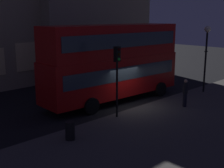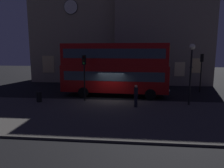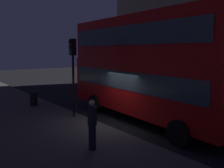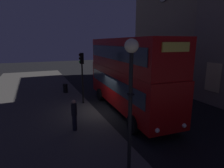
{
  "view_description": "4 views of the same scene",
  "coord_description": "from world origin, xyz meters",
  "px_view_note": "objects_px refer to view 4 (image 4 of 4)",
  "views": [
    {
      "loc": [
        -14.1,
        -12.86,
        5.89
      ],
      "look_at": [
        -1.69,
        -0.19,
        1.84
      ],
      "focal_mm": 48.32,
      "sensor_mm": 36.0,
      "label": 1
    },
    {
      "loc": [
        2.03,
        -18.91,
        4.62
      ],
      "look_at": [
        0.07,
        0.8,
        1.37
      ],
      "focal_mm": 32.97,
      "sensor_mm": 36.0,
      "label": 2
    },
    {
      "loc": [
        9.9,
        -7.43,
        3.62
      ],
      "look_at": [
        -1.0,
        0.5,
        1.86
      ],
      "focal_mm": 41.68,
      "sensor_mm": 36.0,
      "label": 3
    },
    {
      "loc": [
        12.24,
        -4.71,
        5.02
      ],
      "look_at": [
        -0.3,
        0.63,
        1.97
      ],
      "focal_mm": 30.02,
      "sensor_mm": 36.0,
      "label": 4
    }
  ],
  "objects_px": {
    "double_decker_bus": "(127,71)",
    "traffic_light_near_kerb": "(82,68)",
    "litter_bin": "(65,88)",
    "pedestrian": "(74,114)",
    "street_lamp": "(131,80)"
  },
  "relations": [
    {
      "from": "double_decker_bus",
      "to": "litter_bin",
      "type": "xyz_separation_m",
      "value": [
        -6.38,
        -3.53,
        -2.4
      ]
    },
    {
      "from": "double_decker_bus",
      "to": "street_lamp",
      "type": "relative_size",
      "value": 2.15
    },
    {
      "from": "street_lamp",
      "to": "pedestrian",
      "type": "distance_m",
      "value": 5.3
    },
    {
      "from": "pedestrian",
      "to": "double_decker_bus",
      "type": "bearing_deg",
      "value": 22.97
    },
    {
      "from": "traffic_light_near_kerb",
      "to": "street_lamp",
      "type": "xyz_separation_m",
      "value": [
        8.97,
        -0.53,
        0.7
      ]
    },
    {
      "from": "traffic_light_near_kerb",
      "to": "street_lamp",
      "type": "bearing_deg",
      "value": -3.59
    },
    {
      "from": "double_decker_bus",
      "to": "pedestrian",
      "type": "distance_m",
      "value": 5.25
    },
    {
      "from": "double_decker_bus",
      "to": "traffic_light_near_kerb",
      "type": "relative_size",
      "value": 2.64
    },
    {
      "from": "traffic_light_near_kerb",
      "to": "litter_bin",
      "type": "height_order",
      "value": "traffic_light_near_kerb"
    },
    {
      "from": "double_decker_bus",
      "to": "traffic_light_near_kerb",
      "type": "bearing_deg",
      "value": -128.41
    },
    {
      "from": "traffic_light_near_kerb",
      "to": "street_lamp",
      "type": "height_order",
      "value": "street_lamp"
    },
    {
      "from": "traffic_light_near_kerb",
      "to": "street_lamp",
      "type": "relative_size",
      "value": 0.81
    },
    {
      "from": "traffic_light_near_kerb",
      "to": "litter_bin",
      "type": "xyz_separation_m",
      "value": [
        -3.94,
        -0.76,
        -2.49
      ]
    },
    {
      "from": "pedestrian",
      "to": "litter_bin",
      "type": "height_order",
      "value": "pedestrian"
    },
    {
      "from": "street_lamp",
      "to": "pedestrian",
      "type": "bearing_deg",
      "value": -165.86
    }
  ]
}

